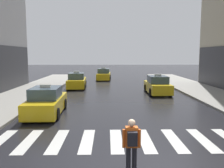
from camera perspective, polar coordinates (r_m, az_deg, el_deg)
name	(u,v)px	position (r m, az deg, el deg)	size (l,w,h in m)	color
crosswalk_markings	(131,140)	(10.10, 4.56, -13.33)	(11.30, 2.80, 0.01)	silver
taxi_lead	(46,102)	(14.65, -15.52, -4.22)	(2.02, 4.58, 1.80)	yellow
taxi_second	(157,86)	(22.14, 10.87, -0.37)	(1.95, 4.55, 1.80)	yellow
taxi_third	(77,81)	(25.66, -8.48, 0.67)	(2.09, 4.61, 1.80)	yellow
taxi_fourth	(104,75)	(33.63, -2.01, 2.22)	(2.06, 4.60, 1.80)	yellow
pedestrian_with_backpack	(132,142)	(7.16, 4.75, -13.76)	(0.55, 0.43, 1.65)	black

